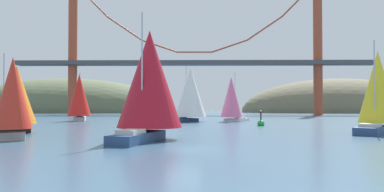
# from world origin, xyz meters

# --- Properties ---
(ground_plane) EXTENTS (360.00, 360.00, 0.00)m
(ground_plane) POSITION_xyz_m (0.00, 0.00, 0.00)
(ground_plane) COLOR #385670
(headland_right) EXTENTS (81.34, 44.00, 28.14)m
(headland_right) POSITION_xyz_m (60.00, 135.00, 0.00)
(headland_right) COLOR #6B664C
(headland_right) RESTS_ON ground_plane
(headland_left) EXTENTS (89.16, 44.00, 28.58)m
(headland_left) POSITION_xyz_m (-55.00, 135.00, 0.00)
(headland_left) COLOR #5B6647
(headland_left) RESTS_ON ground_plane
(suspension_bridge) EXTENTS (113.76, 6.00, 42.64)m
(suspension_bridge) POSITION_xyz_m (0.00, 95.00, 18.72)
(suspension_bridge) COLOR #A34228
(suspension_bridge) RESTS_ON ground_plane
(sailboat_red_spinnaker) EXTENTS (5.36, 7.94, 9.61)m
(sailboat_red_spinnaker) POSITION_xyz_m (-22.08, 47.55, 4.84)
(sailboat_red_spinnaker) COLOR white
(sailboat_red_spinnaker) RESTS_ON ground_plane
(sailboat_scarlet_sail) EXTENTS (7.11, 4.87, 8.22)m
(sailboat_scarlet_sail) POSITION_xyz_m (-15.83, 6.95, 3.94)
(sailboat_scarlet_sail) COLOR #B7B2A8
(sailboat_scarlet_sail) RESTS_ON ground_plane
(sailboat_crimson_sail) EXTENTS (7.25, 10.37, 11.29)m
(sailboat_crimson_sail) POSITION_xyz_m (-3.39, 7.62, 5.34)
(sailboat_crimson_sail) COLOR navy
(sailboat_crimson_sail) RESTS_ON ground_plane
(sailboat_white_mainsail) EXTENTS (8.07, 9.78, 10.50)m
(sailboat_white_mainsail) POSITION_xyz_m (-0.35, 44.68, 5.35)
(sailboat_white_mainsail) COLOR navy
(sailboat_white_mainsail) RESTS_ON ground_plane
(sailboat_orange_sail) EXTENTS (6.60, 8.41, 8.85)m
(sailboat_orange_sail) POSITION_xyz_m (-19.47, 15.47, 4.02)
(sailboat_orange_sail) COLOR black
(sailboat_orange_sail) RESTS_ON ground_plane
(sailboat_yellow_sail) EXTENTS (7.86, 8.99, 10.41)m
(sailboat_yellow_sail) POSITION_xyz_m (21.55, 16.80, 4.80)
(sailboat_yellow_sail) COLOR navy
(sailboat_yellow_sail) RESTS_ON ground_plane
(sailboat_pink_spinnaker) EXTENTS (6.70, 7.72, 9.39)m
(sailboat_pink_spinnaker) POSITION_xyz_m (7.44, 45.92, 4.39)
(sailboat_pink_spinnaker) COLOR white
(sailboat_pink_spinnaker) RESTS_ON ground_plane
(channel_buoy) EXTENTS (1.10, 1.10, 2.64)m
(channel_buoy) POSITION_xyz_m (10.59, 31.21, 0.37)
(channel_buoy) COLOR green
(channel_buoy) RESTS_ON ground_plane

